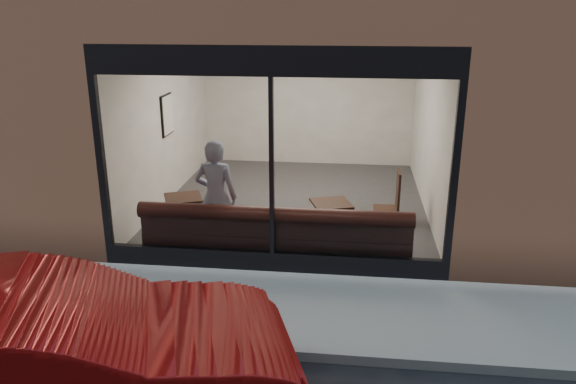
# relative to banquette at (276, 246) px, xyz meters

# --- Properties ---
(ground) EXTENTS (120.00, 120.00, 0.00)m
(ground) POSITION_rel_banquette_xyz_m (0.00, -2.45, -0.23)
(ground) COLOR black
(ground) RESTS_ON ground
(sidewalk_near) EXTENTS (40.00, 2.00, 0.01)m
(sidewalk_near) POSITION_rel_banquette_xyz_m (0.00, -1.45, -0.22)
(sidewalk_near) COLOR gray
(sidewalk_near) RESTS_ON ground
(kerb_near) EXTENTS (40.00, 0.10, 0.12)m
(kerb_near) POSITION_rel_banquette_xyz_m (0.00, -2.50, -0.17)
(kerb_near) COLOR gray
(kerb_near) RESTS_ON ground
(host_building_pier_left) EXTENTS (2.50, 12.00, 3.20)m
(host_building_pier_left) POSITION_rel_banquette_xyz_m (-3.75, 5.55, 1.38)
(host_building_pier_left) COLOR brown
(host_building_pier_left) RESTS_ON ground
(host_building_pier_right) EXTENTS (2.50, 12.00, 3.20)m
(host_building_pier_right) POSITION_rel_banquette_xyz_m (3.75, 5.55, 1.38)
(host_building_pier_right) COLOR brown
(host_building_pier_right) RESTS_ON ground
(host_building_backfill) EXTENTS (5.00, 6.00, 3.20)m
(host_building_backfill) POSITION_rel_banquette_xyz_m (0.00, 8.55, 1.38)
(host_building_backfill) COLOR brown
(host_building_backfill) RESTS_ON ground
(cafe_floor) EXTENTS (6.00, 6.00, 0.00)m
(cafe_floor) POSITION_rel_banquette_xyz_m (0.00, 2.55, -0.21)
(cafe_floor) COLOR #2D2D30
(cafe_floor) RESTS_ON ground
(cafe_ceiling) EXTENTS (6.00, 6.00, 0.00)m
(cafe_ceiling) POSITION_rel_banquette_xyz_m (0.00, 2.55, 2.97)
(cafe_ceiling) COLOR white
(cafe_ceiling) RESTS_ON host_building_upper
(cafe_wall_back) EXTENTS (5.00, 0.00, 5.00)m
(cafe_wall_back) POSITION_rel_banquette_xyz_m (0.00, 5.54, 1.37)
(cafe_wall_back) COLOR beige
(cafe_wall_back) RESTS_ON ground
(cafe_wall_left) EXTENTS (0.00, 6.00, 6.00)m
(cafe_wall_left) POSITION_rel_banquette_xyz_m (-2.49, 2.55, 1.37)
(cafe_wall_left) COLOR beige
(cafe_wall_left) RESTS_ON ground
(cafe_wall_right) EXTENTS (0.00, 6.00, 6.00)m
(cafe_wall_right) POSITION_rel_banquette_xyz_m (2.49, 2.55, 1.37)
(cafe_wall_right) COLOR beige
(cafe_wall_right) RESTS_ON ground
(storefront_kick) EXTENTS (5.00, 0.10, 0.30)m
(storefront_kick) POSITION_rel_banquette_xyz_m (0.00, -0.40, -0.08)
(storefront_kick) COLOR black
(storefront_kick) RESTS_ON ground
(storefront_header) EXTENTS (5.00, 0.10, 0.40)m
(storefront_header) POSITION_rel_banquette_xyz_m (0.00, -0.40, 2.77)
(storefront_header) COLOR black
(storefront_header) RESTS_ON host_building_upper
(storefront_mullion) EXTENTS (0.06, 0.10, 2.50)m
(storefront_mullion) POSITION_rel_banquette_xyz_m (0.00, -0.40, 1.32)
(storefront_mullion) COLOR black
(storefront_mullion) RESTS_ON storefront_kick
(storefront_glass) EXTENTS (4.80, 0.00, 4.80)m
(storefront_glass) POSITION_rel_banquette_xyz_m (0.00, -0.43, 1.33)
(storefront_glass) COLOR white
(storefront_glass) RESTS_ON storefront_kick
(banquette) EXTENTS (4.00, 0.55, 0.45)m
(banquette) POSITION_rel_banquette_xyz_m (0.00, 0.00, 0.00)
(banquette) COLOR #361513
(banquette) RESTS_ON cafe_floor
(person) EXTENTS (0.68, 0.46, 1.79)m
(person) POSITION_rel_banquette_xyz_m (-0.95, 0.21, 0.67)
(person) COLOR #96A6C7
(person) RESTS_ON cafe_floor
(cafe_table_left) EXTENTS (0.75, 0.75, 0.04)m
(cafe_table_left) POSITION_rel_banquette_xyz_m (-1.59, 0.55, 0.52)
(cafe_table_left) COLOR black
(cafe_table_left) RESTS_ON cafe_floor
(cafe_table_right) EXTENTS (0.73, 0.73, 0.04)m
(cafe_table_right) POSITION_rel_banquette_xyz_m (0.80, 0.55, 0.52)
(cafe_table_right) COLOR black
(cafe_table_right) RESTS_ON cafe_floor
(cafe_chair_right) EXTENTS (0.44, 0.44, 0.04)m
(cafe_chair_right) POSITION_rel_banquette_xyz_m (1.73, 1.77, 0.01)
(cafe_chair_right) COLOR black
(cafe_chair_right) RESTS_ON cafe_floor
(wall_poster) EXTENTS (0.02, 0.54, 0.72)m
(wall_poster) POSITION_rel_banquette_xyz_m (-2.45, 2.59, 1.47)
(wall_poster) COLOR white
(wall_poster) RESTS_ON cafe_wall_left
(parked_car) EXTENTS (4.83, 3.03, 1.50)m
(parked_car) POSITION_rel_banquette_xyz_m (-1.52, -3.97, 0.53)
(parked_car) COLOR #A50F0D
(parked_car) RESTS_ON ground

